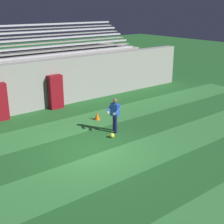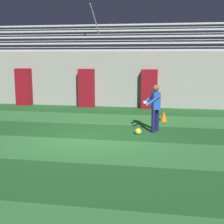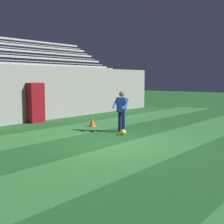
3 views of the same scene
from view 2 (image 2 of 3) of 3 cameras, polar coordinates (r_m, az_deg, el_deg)
ground_plane at (r=10.51m, az=-4.01°, el=-4.41°), size 80.00×80.00×0.00m
turf_stripe_mid at (r=9.08m, az=-6.31°, el=-6.79°), size 28.00×2.23×0.01m
turf_stripe_far at (r=13.30m, az=-1.02°, el=-1.25°), size 28.00×2.23×0.01m
back_wall at (r=16.60m, az=1.27°, el=5.91°), size 24.00×0.60×2.80m
padding_pillar_gate_left at (r=16.42m, az=-4.70°, el=4.39°), size 0.81×0.44×1.98m
padding_pillar_gate_right at (r=15.93m, az=6.83°, el=4.17°), size 0.81×0.44×1.98m
padding_pillar_far_left at (r=17.62m, az=-15.84°, el=4.44°), size 0.81×0.44×1.98m
bleacher_stand at (r=18.91m, az=2.33°, el=6.75°), size 18.00×4.05×5.43m
goalkeeper at (r=10.98m, az=7.90°, el=1.24°), size 0.64×0.69×1.67m
soccer_ball at (r=10.70m, az=4.82°, el=-3.55°), size 0.22×0.22×0.22m
traffic_cone at (r=12.97m, az=9.45°, el=-0.76°), size 0.30×0.30×0.42m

